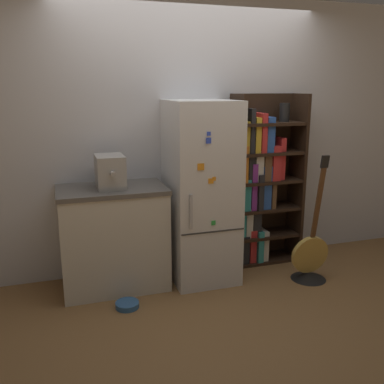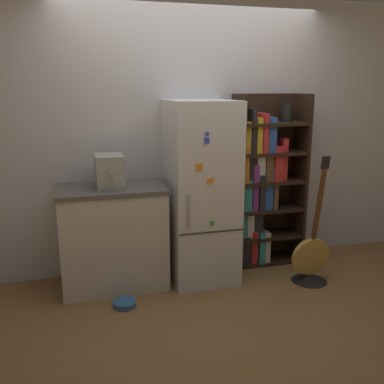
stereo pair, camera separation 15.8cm
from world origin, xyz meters
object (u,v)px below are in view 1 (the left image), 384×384
Objects in this scene: espresso_machine at (110,172)px; guitar at (310,262)px; bookshelf at (259,183)px; pet_bowl at (127,304)px; refrigerator at (201,192)px.

espresso_machine is 2.02m from guitar.
bookshelf reaches higher than guitar.
bookshelf is 8.71× the size of pet_bowl.
espresso_machine is at bearing 166.65° from guitar.
espresso_machine is at bearing -174.03° from bookshelf.
refrigerator is at bearing -164.83° from bookshelf.
bookshelf is 1.77m from pet_bowl.
pet_bowl is (-1.73, -0.01, -0.14)m from guitar.
refrigerator is 8.46× the size of pet_bowl.
guitar is at bearing -65.51° from bookshelf.
refrigerator is at bearing -2.04° from espresso_machine.
refrigerator reaches higher than espresso_machine.
refrigerator reaches higher than guitar.
bookshelf reaches higher than pet_bowl.
pet_bowl is (0.04, -0.43, -1.04)m from espresso_machine.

